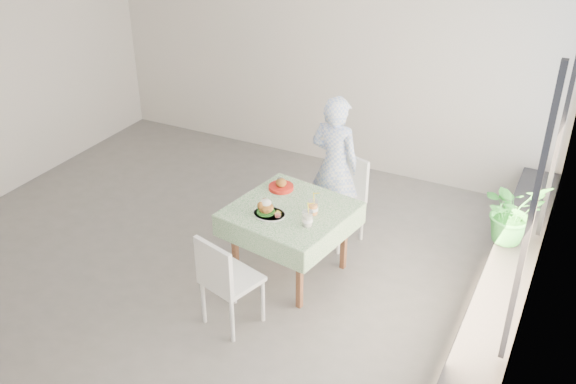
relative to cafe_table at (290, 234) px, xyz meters
The scene contains 15 objects.
floor 0.93m from the cafe_table, behind, with size 6.00×6.00×0.00m, color #605D5B.
wall_back 2.80m from the cafe_table, 107.90° to the left, with size 6.00×0.02×2.80m, color beige.
wall_front 2.78m from the cafe_table, 107.99° to the right, with size 6.00×0.02×2.80m, color beige.
wall_right 2.38m from the cafe_table, ahead, with size 0.02×5.00×2.80m, color beige.
window_pane 2.47m from the cafe_table, ahead, with size 0.01×4.80×2.18m, color #D1E0F9.
window_ledge 2.00m from the cafe_table, ahead, with size 0.40×4.80×0.50m, color black.
cafe_table is the anchor object (origin of this frame).
chair_far 0.82m from the cafe_table, 77.10° to the left, with size 0.56×0.56×0.93m.
chair_near 0.92m from the cafe_table, 97.91° to the right, with size 0.53×0.53×0.91m.
diner 0.98m from the cafe_table, 86.24° to the left, with size 0.57×0.37×1.56m, color #92AEEA.
main_dish 0.41m from the cafe_table, 124.87° to the right, with size 0.31×0.31×0.16m.
juice_cup_orange 0.42m from the cafe_table, ahead, with size 0.10×0.10×0.28m.
juice_cup_lemonade 0.48m from the cafe_table, 36.24° to the right, with size 0.10×0.10×0.29m.
second_dish 0.50m from the cafe_table, 130.33° to the left, with size 0.25×0.25×0.12m.
potted_plant 2.07m from the cafe_table, 22.31° to the left, with size 0.55×0.48×0.62m, color #297C30.
Camera 1 is at (3.14, -4.66, 3.82)m, focal length 40.00 mm.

